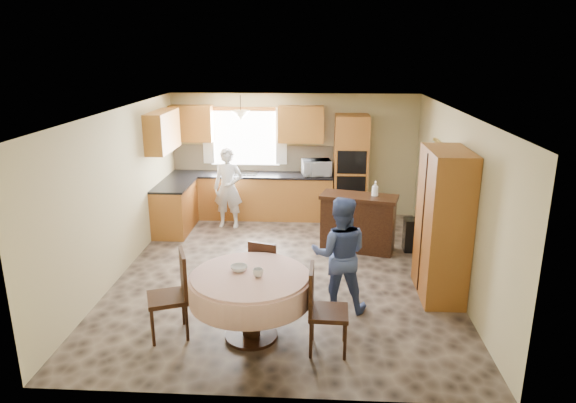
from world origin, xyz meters
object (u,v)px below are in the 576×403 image
(chair_left, at_px, (174,290))
(person_sink, at_px, (228,188))
(person_dining, at_px, (340,254))
(chair_back, at_px, (265,269))
(chair_right, at_px, (321,305))
(oven_tower, at_px, (351,168))
(dining_table, at_px, (250,289))
(cupboard, at_px, (443,225))
(sideboard, at_px, (358,224))

(chair_left, height_order, person_sink, person_sink)
(chair_left, relative_size, person_dining, 0.68)
(chair_back, distance_m, chair_right, 1.29)
(oven_tower, xyz_separation_m, dining_table, (-1.42, -4.58, -0.42))
(dining_table, distance_m, chair_right, 0.86)
(dining_table, height_order, person_dining, person_dining)
(oven_tower, height_order, chair_left, oven_tower)
(person_sink, bearing_deg, chair_left, -85.10)
(cupboard, bearing_deg, dining_table, -152.53)
(chair_right, xyz_separation_m, person_dining, (0.24, 1.00, 0.21))
(cupboard, height_order, chair_right, cupboard)
(sideboard, height_order, chair_left, chair_left)
(sideboard, bearing_deg, oven_tower, 106.60)
(sideboard, bearing_deg, cupboard, -43.26)
(sideboard, height_order, dining_table, sideboard)
(oven_tower, bearing_deg, person_dining, -95.26)
(dining_table, height_order, chair_left, chair_left)
(chair_right, relative_size, person_dining, 0.66)
(sideboard, bearing_deg, person_dining, -85.89)
(chair_back, distance_m, person_sink, 3.33)
(sideboard, bearing_deg, chair_right, -86.79)
(sideboard, distance_m, person_dining, 2.20)
(chair_right, bearing_deg, oven_tower, -5.08)
(oven_tower, xyz_separation_m, chair_right, (-0.59, -4.79, -0.49))
(person_sink, bearing_deg, chair_back, -67.25)
(person_sink, bearing_deg, chair_right, -62.45)
(person_sink, bearing_deg, cupboard, -33.46)
(cupboard, relative_size, chair_back, 2.23)
(chair_left, bearing_deg, sideboard, 119.79)
(dining_table, relative_size, person_sink, 0.93)
(chair_right, relative_size, person_sink, 0.66)
(person_dining, bearing_deg, chair_right, 78.62)
(chair_left, bearing_deg, oven_tower, 132.13)
(oven_tower, relative_size, chair_left, 2.00)
(chair_left, relative_size, chair_right, 1.03)
(cupboard, bearing_deg, chair_back, -169.10)
(person_dining, bearing_deg, dining_table, 38.22)
(person_dining, bearing_deg, cupboard, -158.07)
(dining_table, xyz_separation_m, person_dining, (1.07, 0.78, 0.14))
(cupboard, relative_size, dining_table, 1.44)
(chair_right, bearing_deg, person_sink, 24.89)
(oven_tower, relative_size, dining_table, 1.47)
(cupboard, relative_size, person_dining, 1.34)
(dining_table, bearing_deg, sideboard, 63.23)
(chair_back, relative_size, chair_right, 0.91)
(cupboard, height_order, chair_back, cupboard)
(dining_table, distance_m, chair_left, 0.92)
(sideboard, xyz_separation_m, chair_right, (-0.64, -3.14, 0.11))
(oven_tower, bearing_deg, dining_table, -107.25)
(sideboard, distance_m, cupboard, 2.01)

